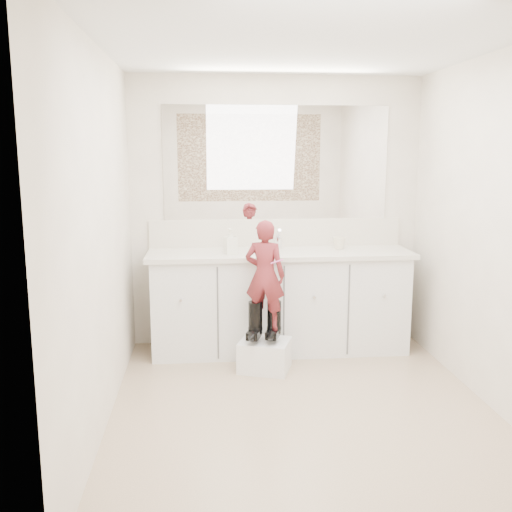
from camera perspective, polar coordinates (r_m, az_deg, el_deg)
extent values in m
plane|color=#917C5F|center=(4.05, 4.69, -15.09)|extent=(3.00, 3.00, 0.00)
plane|color=white|center=(3.72, 5.28, 20.59)|extent=(3.00, 3.00, 0.00)
plane|color=beige|center=(5.17, 2.02, 4.40)|extent=(2.60, 0.00, 2.60)
plane|color=beige|center=(2.26, 11.72, -3.65)|extent=(2.60, 0.00, 2.60)
plane|color=beige|center=(3.69, -15.30, 1.62)|extent=(0.00, 3.00, 3.00)
plane|color=beige|center=(4.13, 23.03, 2.05)|extent=(0.00, 3.00, 3.00)
cube|color=silver|center=(5.04, 2.36, -4.73)|extent=(2.20, 0.55, 0.85)
cube|color=beige|center=(4.93, 2.42, 0.22)|extent=(2.28, 0.58, 0.04)
cube|color=beige|center=(5.18, 2.03, 2.34)|extent=(2.28, 0.03, 0.25)
cube|color=white|center=(5.13, 2.07, 9.28)|extent=(2.00, 0.02, 1.00)
cube|color=#472819|center=(2.21, 12.08, 7.82)|extent=(2.00, 0.01, 1.20)
cylinder|color=silver|center=(5.08, 2.18, 1.33)|extent=(0.08, 0.08, 0.10)
imported|color=beige|center=(5.10, 8.33, 1.30)|extent=(0.12, 0.12, 0.11)
imported|color=silver|center=(4.81, -2.59, 1.49)|extent=(0.12, 0.12, 0.21)
cube|color=white|center=(4.66, 0.87, -9.89)|extent=(0.47, 0.43, 0.25)
imported|color=#B43740|center=(4.48, 0.90, -1.93)|extent=(0.37, 0.30, 0.87)
cylinder|color=#FB61C1|center=(4.41, 1.88, -0.63)|extent=(0.13, 0.06, 0.06)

